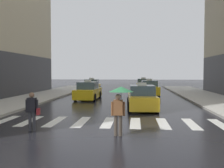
# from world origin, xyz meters

# --- Properties ---
(ground_plane) EXTENTS (160.00, 160.00, 0.00)m
(ground_plane) POSITION_xyz_m (0.00, 0.00, 0.00)
(ground_plane) COLOR black
(crosswalk_markings) EXTENTS (11.30, 2.80, 0.01)m
(crosswalk_markings) POSITION_xyz_m (-0.00, 3.00, 0.00)
(crosswalk_markings) COLOR silver
(crosswalk_markings) RESTS_ON ground
(taxi_lead) EXTENTS (2.09, 4.61, 1.80)m
(taxi_lead) POSITION_xyz_m (1.78, 7.78, 0.72)
(taxi_lead) COLOR gold
(taxi_lead) RESTS_ON ground
(taxi_second) EXTENTS (2.04, 4.59, 1.80)m
(taxi_second) POSITION_xyz_m (-3.01, 13.65, 0.72)
(taxi_second) COLOR yellow
(taxi_second) RESTS_ON ground
(taxi_third) EXTENTS (2.11, 4.62, 1.80)m
(taxi_third) POSITION_xyz_m (2.86, 18.75, 0.72)
(taxi_third) COLOR yellow
(taxi_third) RESTS_ON ground
(taxi_fourth) EXTENTS (2.04, 4.59, 1.80)m
(taxi_fourth) POSITION_xyz_m (-4.19, 22.40, 0.72)
(taxi_fourth) COLOR gold
(taxi_fourth) RESTS_ON ground
(taxi_fifth) EXTENTS (2.00, 4.57, 1.80)m
(taxi_fifth) POSITION_xyz_m (2.42, 25.87, 0.72)
(taxi_fifth) COLOR yellow
(taxi_fifth) RESTS_ON ground
(pedestrian_with_umbrella) EXTENTS (0.96, 0.96, 1.94)m
(pedestrian_with_umbrella) POSITION_xyz_m (0.76, 0.37, 1.52)
(pedestrian_with_umbrella) COLOR #473D33
(pedestrian_with_umbrella) RESTS_ON ground
(pedestrian_with_handbag) EXTENTS (0.60, 0.24, 1.65)m
(pedestrian_with_handbag) POSITION_xyz_m (-2.99, 0.82, 0.93)
(pedestrian_with_handbag) COLOR #333338
(pedestrian_with_handbag) RESTS_ON ground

